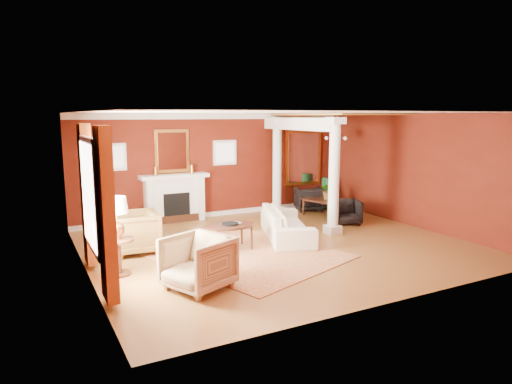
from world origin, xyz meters
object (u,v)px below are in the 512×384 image
sofa (287,219)px  dining_table (329,203)px  side_table (117,223)px  armchair_stripe (198,260)px  armchair_leopard (135,230)px  coffee_table (230,227)px

sofa → dining_table: 2.65m
sofa → side_table: (-3.99, -0.75, 0.49)m
sofa → armchair_stripe: bearing=145.3°
armchair_leopard → dining_table: size_ratio=0.69×
side_table → dining_table: side_table is taller
armchair_stripe → coffee_table: bearing=118.9°
sofa → armchair_stripe: (-2.96, -2.05, 0.03)m
armchair_leopard → coffee_table: armchair_leopard is taller
coffee_table → dining_table: 4.15m
armchair_stripe → coffee_table: (1.40, 1.79, 0.02)m
sofa → armchair_stripe: size_ratio=2.38×
side_table → coffee_table: bearing=11.5°
armchair_stripe → coffee_table: 2.28m
armchair_leopard → armchair_stripe: armchair_stripe is taller
armchair_leopard → dining_table: bearing=104.6°
sofa → side_table: 4.09m
armchair_stripe → coffee_table: armchair_stripe is taller
armchair_stripe → side_table: 1.72m
armchair_leopard → coffee_table: bearing=73.8°
armchair_leopard → dining_table: (5.65, 0.93, -0.09)m
dining_table → sofa: bearing=105.8°
armchair_leopard → side_table: side_table is taller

